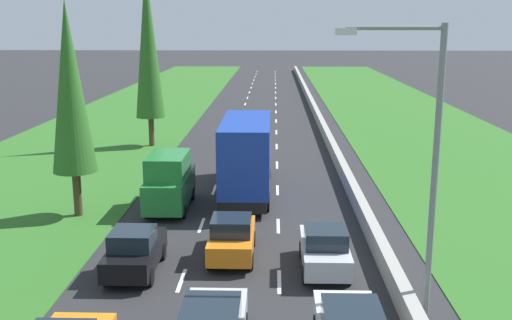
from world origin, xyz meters
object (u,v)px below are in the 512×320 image
(green_van_left_lane, at_px, (169,182))
(blue_box_truck_centre_lane, at_px, (247,154))
(poplar_tree_second, at_px, (70,88))
(street_light_mast, at_px, (424,152))
(orange_hatchback_centre_lane, at_px, (232,237))
(poplar_tree_third, at_px, (148,43))
(black_hatchback_left_lane, at_px, (135,251))
(silver_hatchback_right_lane, at_px, (325,249))

(green_van_left_lane, bearing_deg, blue_box_truck_centre_lane, 36.62)
(poplar_tree_second, distance_m, street_light_mast, 16.76)
(poplar_tree_second, relative_size, street_light_mast, 1.12)
(blue_box_truck_centre_lane, distance_m, poplar_tree_second, 9.66)
(orange_hatchback_centre_lane, relative_size, poplar_tree_third, 0.30)
(street_light_mast, bearing_deg, blue_box_truck_centre_lane, 113.65)
(green_van_left_lane, relative_size, street_light_mast, 0.54)
(orange_hatchback_centre_lane, xyz_separation_m, blue_box_truck_centre_lane, (0.19, 8.97, 1.35))
(black_hatchback_left_lane, height_order, street_light_mast, street_light_mast)
(blue_box_truck_centre_lane, distance_m, black_hatchback_left_lane, 11.22)
(black_hatchback_left_lane, bearing_deg, poplar_tree_second, 122.89)
(silver_hatchback_right_lane, relative_size, black_hatchback_left_lane, 1.00)
(black_hatchback_left_lane, relative_size, poplar_tree_third, 0.30)
(blue_box_truck_centre_lane, distance_m, poplar_tree_third, 15.85)
(black_hatchback_left_lane, distance_m, green_van_left_lane, 7.79)
(silver_hatchback_right_lane, distance_m, black_hatchback_left_lane, 6.99)
(silver_hatchback_right_lane, xyz_separation_m, green_van_left_lane, (-7.03, 7.38, 0.56))
(street_light_mast, bearing_deg, poplar_tree_third, 117.46)
(black_hatchback_left_lane, relative_size, street_light_mast, 0.43)
(black_hatchback_left_lane, bearing_deg, poplar_tree_third, 99.90)
(blue_box_truck_centre_lane, xyz_separation_m, green_van_left_lane, (-3.70, -2.75, -0.78))
(poplar_tree_second, bearing_deg, blue_box_truck_centre_lane, 26.83)
(orange_hatchback_centre_lane, distance_m, black_hatchback_left_lane, 3.80)
(poplar_tree_second, bearing_deg, poplar_tree_third, 89.42)
(poplar_tree_third, bearing_deg, orange_hatchback_centre_lane, -70.87)
(poplar_tree_second, bearing_deg, orange_hatchback_centre_lane, -32.94)
(green_van_left_lane, distance_m, street_light_mast, 14.90)
(poplar_tree_second, relative_size, poplar_tree_third, 0.77)
(poplar_tree_second, bearing_deg, black_hatchback_left_lane, -57.11)
(silver_hatchback_right_lane, distance_m, poplar_tree_third, 26.28)
(silver_hatchback_right_lane, xyz_separation_m, street_light_mast, (2.58, -3.34, 4.40))
(poplar_tree_third, xyz_separation_m, street_light_mast, (13.62, -26.20, -2.39))
(green_van_left_lane, xyz_separation_m, poplar_tree_second, (-4.18, -1.24, 4.70))
(silver_hatchback_right_lane, relative_size, street_light_mast, 0.43)
(black_hatchback_left_lane, xyz_separation_m, street_light_mast, (9.56, -2.95, 4.40))
(green_van_left_lane, height_order, street_light_mast, street_light_mast)
(orange_hatchback_centre_lane, xyz_separation_m, green_van_left_lane, (-3.51, 6.22, 0.56))
(blue_box_truck_centre_lane, bearing_deg, poplar_tree_second, -153.17)
(blue_box_truck_centre_lane, bearing_deg, black_hatchback_left_lane, -109.18)
(orange_hatchback_centre_lane, relative_size, street_light_mast, 0.43)
(blue_box_truck_centre_lane, distance_m, silver_hatchback_right_lane, 10.75)
(blue_box_truck_centre_lane, xyz_separation_m, black_hatchback_left_lane, (-3.66, -10.52, -1.35))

